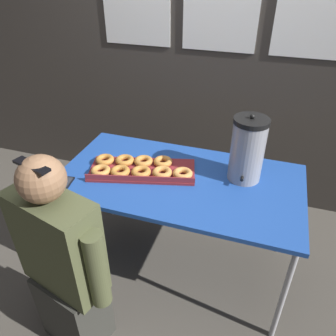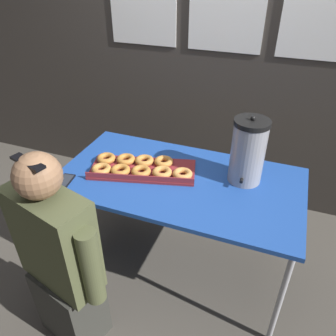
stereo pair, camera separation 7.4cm
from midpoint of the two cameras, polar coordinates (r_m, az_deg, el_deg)
name	(u,v)px [view 1 (the left image)]	position (r m, az deg, el deg)	size (l,w,h in m)	color
ground_plane	(177,262)	(2.54, 0.77, -16.15)	(12.00, 12.00, 0.00)	#4C473F
back_wall	(219,50)	(2.73, 7.99, 19.73)	(6.00, 0.11, 2.60)	#38332D
folding_table	(179,184)	(2.05, 0.92, -2.85)	(1.49, 0.80, 0.77)	#1E479E
donut_box	(140,168)	(2.08, -5.98, -0.05)	(0.71, 0.44, 0.05)	maroon
coffee_urn	(247,150)	(1.96, 12.60, 3.14)	(0.20, 0.23, 0.42)	#939399
cell_phone	(64,184)	(2.06, -18.69, -2.74)	(0.10, 0.17, 0.01)	black
person_seated	(64,266)	(1.85, -18.81, -15.85)	(0.59, 0.33, 1.24)	#33332D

